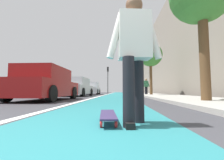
# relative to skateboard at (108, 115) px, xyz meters

# --- Properties ---
(ground_plane) EXTENTS (80.00, 80.00, 0.00)m
(ground_plane) POSITION_rel_skateboard_xyz_m (8.85, 0.18, -0.09)
(ground_plane) COLOR #38383D
(bike_lane_paint) EXTENTS (56.00, 2.16, 0.00)m
(bike_lane_paint) POSITION_rel_skateboard_xyz_m (22.85, 0.18, -0.09)
(bike_lane_paint) COLOR #237075
(bike_lane_paint) RESTS_ON ground
(lane_stripe_white) EXTENTS (52.00, 0.16, 0.01)m
(lane_stripe_white) POSITION_rel_skateboard_xyz_m (18.85, 1.41, -0.09)
(lane_stripe_white) COLOR silver
(lane_stripe_white) RESTS_ON ground
(sidewalk_curb) EXTENTS (52.00, 3.20, 0.11)m
(sidewalk_curb) POSITION_rel_skateboard_xyz_m (16.85, -3.42, -0.04)
(sidewalk_curb) COLOR #9E9B93
(sidewalk_curb) RESTS_ON ground
(building_facade) EXTENTS (40.00, 1.20, 11.25)m
(building_facade) POSITION_rel_skateboard_xyz_m (20.85, -6.38, 5.53)
(building_facade) COLOR gray
(building_facade) RESTS_ON ground
(skateboard) EXTENTS (0.86, 0.29, 0.11)m
(skateboard) POSITION_rel_skateboard_xyz_m (0.00, 0.00, 0.00)
(skateboard) COLOR red
(skateboard) RESTS_ON ground
(skater_person) EXTENTS (0.48, 0.72, 1.64)m
(skater_person) POSITION_rel_skateboard_xyz_m (-0.15, -0.35, 0.84)
(skater_person) COLOR black
(skater_person) RESTS_ON ground
(parked_car_near) EXTENTS (4.16, 2.00, 1.48)m
(parked_car_near) POSITION_rel_skateboard_xyz_m (4.65, 3.22, 0.62)
(parked_car_near) COLOR maroon
(parked_car_near) RESTS_ON ground
(parked_car_mid) EXTENTS (4.48, 2.12, 1.49)m
(parked_car_mid) POSITION_rel_skateboard_xyz_m (10.20, 3.40, 0.63)
(parked_car_mid) COLOR #B7B7BC
(parked_car_mid) RESTS_ON ground
(parked_car_far) EXTENTS (4.34, 2.03, 1.48)m
(parked_car_far) POSITION_rel_skateboard_xyz_m (16.48, 3.29, 0.62)
(parked_car_far) COLOR silver
(parked_car_far) RESTS_ON ground
(traffic_light) EXTENTS (0.33, 0.28, 4.56)m
(traffic_light) POSITION_rel_skateboard_xyz_m (23.46, 1.81, 3.04)
(traffic_light) COLOR #2D2D2D
(traffic_light) RESTS_ON ground
(street_tree_mid) EXTENTS (2.13, 2.13, 4.79)m
(street_tree_mid) POSITION_rel_skateboard_xyz_m (11.64, -3.02, 3.59)
(street_tree_mid) COLOR brown
(street_tree_mid) RESTS_ON ground
(pedestrian_distant) EXTENTS (0.47, 0.72, 1.66)m
(pedestrian_distant) POSITION_rel_skateboard_xyz_m (13.06, -2.82, 0.86)
(pedestrian_distant) COLOR black
(pedestrian_distant) RESTS_ON ground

